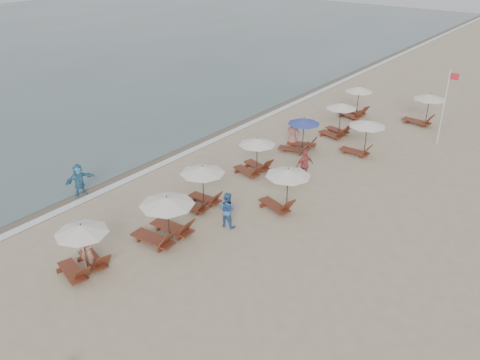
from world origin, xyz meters
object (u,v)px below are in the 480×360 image
Objects in this scene: beachgoer_far_b at (293,132)px; flag_pole_near at (445,104)px; lounger_station_6 at (355,102)px; inland_station_1 at (363,133)px; lounger_station_1 at (164,218)px; beachgoer_mid_a at (227,210)px; beachgoer_near at (87,250)px; waterline_walker at (79,180)px; lounger_station_4 at (300,135)px; lounger_station_5 at (337,119)px; lounger_station_0 at (81,248)px; beachgoer_far_a at (305,165)px; inland_station_2 at (424,107)px; lounger_station_2 at (200,185)px; inland_station_0 at (283,184)px; lounger_station_3 at (254,155)px.

beachgoer_far_b is 0.36× the size of flag_pole_near.
lounger_station_6 is 7.14m from inland_station_1.
lounger_station_1 reaches higher than beachgoer_mid_a.
beachgoer_near is 1.08× the size of waterline_walker.
lounger_station_4 is at bearing -16.27° from waterline_walker.
lounger_station_6 reaches higher than lounger_station_1.
inland_station_1 is at bearing -24.05° from waterline_walker.
lounger_station_6 is (-0.80, 4.28, -0.04)m from lounger_station_5.
lounger_station_0 is 1.38× the size of beachgoer_far_a.
inland_station_2 is 0.56× the size of flag_pole_near.
lounger_station_0 is 1.39× the size of beachgoer_far_b.
inland_station_2 is 23.75m from waterline_walker.
beachgoer_far_b is at bearing 94.29° from lounger_station_2.
inland_station_2 reaches higher than lounger_station_4.
lounger_station_2 is 9.20m from lounger_station_4.
beachgoer_mid_a is (-2.36, -19.09, -0.47)m from inland_station_2.
inland_station_1 is (0.10, 8.66, 0.01)m from inland_station_0.
lounger_station_6 is 1.37× the size of beachgoer_far_a.
flag_pole_near reaches higher than lounger_station_0.
beachgoer_far_b is (-2.88, 10.24, 0.01)m from beachgoer_mid_a.
lounger_station_2 reaches higher than beachgoer_near.
beachgoer_mid_a is (2.22, -17.69, -0.28)m from lounger_station_6.
beachgoer_mid_a is 1.00× the size of waterline_walker.
lounger_station_3 is at bearing 96.80° from lounger_station_1.
lounger_station_6 is 7.49m from beachgoer_far_b.
lounger_station_5 is 4.36m from lounger_station_6.
waterline_walker is (-6.60, -15.68, -0.33)m from lounger_station_5.
lounger_station_6 is 20.79m from waterline_walker.
inland_station_1 is 16.61m from waterline_walker.
beachgoer_near is at bearing 62.33° from beachgoer_mid_a.
flag_pole_near reaches higher than lounger_station_5.
lounger_station_2 is 17.12m from lounger_station_6.
lounger_station_1 is 0.58× the size of flag_pole_near.
lounger_station_4 is at bearing 88.97° from lounger_station_0.
lounger_station_5 is at bearing 89.82° from lounger_station_1.
waterline_walker is (-5.86, -2.84, -0.35)m from lounger_station_2.
lounger_station_5 reaches higher than inland_station_1.
lounger_station_0 is 1.40× the size of beachgoer_mid_a.
waterline_walker is (-9.20, -5.09, -0.56)m from inland_station_0.
lounger_station_6 reaches higher than waterline_walker.
beachgoer_mid_a is at bearing -105.49° from flag_pole_near.
beachgoer_near reaches higher than beachgoer_far_b.
inland_station_1 reaches higher than beachgoer_far_b.
inland_station_0 is 3.75m from beachgoer_far_a.
beachgoer_far_b is at bearing 118.75° from inland_station_0.
lounger_station_3 is at bearing -72.57° from beachgoer_mid_a.
flag_pole_near reaches higher than beachgoer_far_a.
inland_station_1 reaches higher than waterline_walker.
beachgoer_near is at bearing -92.68° from lounger_station_5.
beachgoer_mid_a is (2.33, 6.08, -0.07)m from beachgoer_near.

